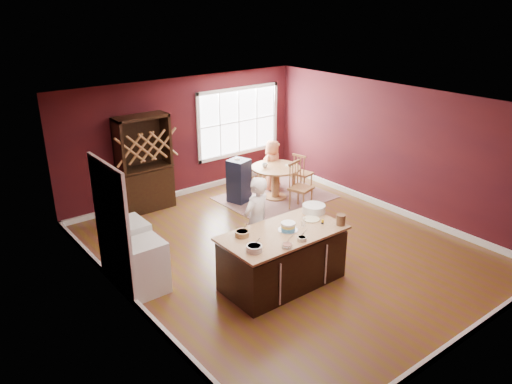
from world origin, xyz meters
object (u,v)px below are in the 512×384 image
baker (256,222)px  washer (145,267)px  dining_table (276,176)px  seated_woman (272,165)px  kitchen_island (282,259)px  layer_cake (288,226)px  high_chair (239,180)px  toddler (240,167)px  chair_east (303,172)px  chair_north (268,164)px  chair_south (301,186)px  hutch (144,164)px  dryer (127,249)px

baker → washer: baker is taller
dining_table → seated_woman: (0.29, 0.47, 0.07)m
kitchen_island → layer_cake: size_ratio=6.24×
high_chair → toddler: high_chair is taller
dining_table → seated_woman: seated_woman is taller
seated_woman → toddler: seated_woman is taller
chair_east → chair_north: size_ratio=0.89×
dining_table → chair_north: chair_north is taller
seated_woman → toddler: 1.07m
dining_table → chair_east: bearing=-2.3°
chair_south → seated_woman: seated_woman is taller
layer_cake → chair_north: bearing=54.9°
kitchen_island → hutch: size_ratio=0.97×
chair_south → high_chair: bearing=108.5°
washer → chair_east: bearing=18.9°
seated_woman → hutch: (-2.89, 0.75, 0.43)m
kitchen_island → washer: 2.16m
high_chair → washer: (-3.31, -2.06, -0.08)m
dining_table → toddler: (-0.75, 0.35, 0.28)m
kitchen_island → baker: 0.82m
chair_south → hutch: hutch is taller
layer_cake → toddler: (1.41, 3.21, -0.18)m
chair_east → high_chair: 1.64m
baker → high_chair: 2.86m
baker → dining_table: bearing=-149.4°
dining_table → baker: baker is taller
chair_south → seated_woman: 1.34m
kitchen_island → layer_cake: (0.10, -0.00, 0.55)m
layer_cake → high_chair: (1.37, 3.20, -0.47)m
baker → high_chair: bearing=-133.3°
dryer → chair_south: bearing=3.3°
chair_north → seated_woman: bearing=55.8°
dryer → chair_north: bearing=22.3°
chair_south → high_chair: chair_south is taller
hutch → dining_table: bearing=-25.2°
layer_cake → chair_east: bearing=43.5°
layer_cake → dryer: layer_cake is taller
seated_woman → washer: 4.90m
seated_woman → high_chair: size_ratio=1.18×
chair_east → chair_north: chair_north is taller
dining_table → toddler: 0.87m
kitchen_island → seated_woman: (2.55, 3.33, 0.17)m
chair_east → high_chair: (-1.60, 0.37, 0.04)m
chair_south → high_chair: (-0.80, 1.18, -0.02)m
kitchen_island → chair_north: size_ratio=1.91×
chair_east → high_chair: high_chair is taller
dining_table → chair_east: (0.81, -0.03, -0.07)m
dining_table → layer_cake: bearing=-127.1°
baker → hutch: size_ratio=0.78×
seated_woman → kitchen_island: bearing=35.2°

